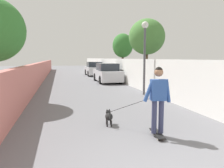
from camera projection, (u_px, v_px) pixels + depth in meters
The scene contains 11 objects.
ground_plane at pixel (83, 84), 16.73m from camera, with size 80.00×80.00×0.00m, color slate.
wall_left at pixel (36, 76), 13.94m from camera, with size 48.00×0.30×1.63m, color #CC726B.
fence_right at pixel (131, 72), 15.45m from camera, with size 48.00×0.30×1.92m, color white.
tree_right_mid at pixel (147, 37), 16.47m from camera, with size 2.76×2.76×4.96m.
tree_right_far at pixel (123, 46), 22.27m from camera, with size 2.11×2.11×4.49m.
lamp_post at pixel (145, 44), 11.37m from camera, with size 0.36×0.36×3.88m.
skateboard at pixel (157, 133), 5.48m from camera, with size 0.82×0.31×0.08m.
person_skateboarder at pixel (158, 95), 5.36m from camera, with size 0.27×0.72×1.68m.
dog at pixel (109, 116), 6.35m from camera, with size 1.45×1.14×1.06m.
car_near at pixel (107, 73), 17.76m from camera, with size 4.16×1.80×1.54m.
car_far at pixel (94, 69), 24.42m from camera, with size 3.91×1.80×1.54m.
Camera 1 is at (-2.68, 1.72, 1.98)m, focal length 34.50 mm.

